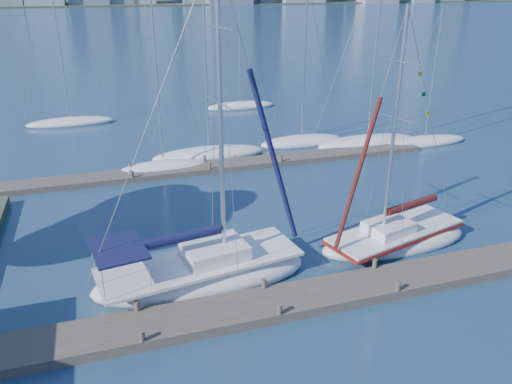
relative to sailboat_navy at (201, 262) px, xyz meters
name	(u,v)px	position (x,y,z in m)	size (l,w,h in m)	color
ground	(271,309)	(2.20, -2.65, -1.00)	(700.00, 700.00, 0.00)	#18354F
near_dock	(271,304)	(2.20, -2.65, -0.80)	(26.00, 2.00, 0.40)	#453D32
far_dock	(222,166)	(4.20, 13.35, -0.82)	(30.00, 1.80, 0.36)	#453D32
far_shore	(96,4)	(2.20, 317.35, -1.00)	(800.00, 100.00, 1.50)	#38472D
sailboat_navy	(201,262)	(0.00, 0.00, 0.00)	(9.41, 4.32, 13.49)	white
sailboat_maroon	(396,228)	(9.49, 0.33, -0.07)	(7.94, 4.34, 11.48)	white
bg_boat_1	(164,167)	(0.37, 14.11, -0.75)	(6.07, 2.43, 12.13)	white
bg_boat_2	(209,154)	(3.89, 15.88, -0.73)	(8.57, 4.48, 12.44)	white
bg_boat_3	(302,141)	(11.52, 16.82, -0.74)	(7.12, 4.39, 12.49)	white
bg_boat_4	(367,142)	(16.26, 15.00, -0.71)	(8.68, 4.38, 14.87)	white
bg_boat_5	(425,142)	(20.73, 13.95, -0.78)	(7.38, 2.19, 10.31)	white
bg_boat_6	(71,122)	(-5.88, 28.51, -0.76)	(7.74, 3.32, 12.92)	white
bg_boat_7	(240,106)	(10.31, 30.04, -0.75)	(7.21, 4.58, 13.11)	white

